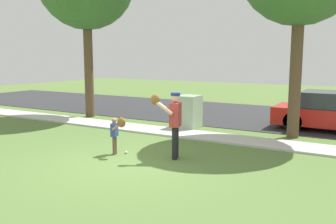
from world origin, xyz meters
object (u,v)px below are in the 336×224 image
person_adult (174,118)px  utility_cabinet (189,112)px  baseball (126,152)px  person_child (117,130)px  parked_hatchback_red (336,112)px

person_adult → utility_cabinet: size_ratio=1.40×
baseball → person_child: bearing=-120.3°
person_child → baseball: bearing=44.2°
person_child → parked_hatchback_red: 7.74m
baseball → utility_cabinet: 3.93m
person_child → baseball: (0.13, 0.22, -0.63)m
parked_hatchback_red → person_child: bearing=-125.7°
person_child → baseball: size_ratio=13.76×
person_adult → parked_hatchback_red: 6.63m
utility_cabinet → baseball: bearing=-88.0°
person_adult → baseball: 1.67m
baseball → utility_cabinet: utility_cabinet is taller
utility_cabinet → person_adult: bearing=-68.4°
person_adult → utility_cabinet: 3.98m
person_child → parked_hatchback_red: parked_hatchback_red is taller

